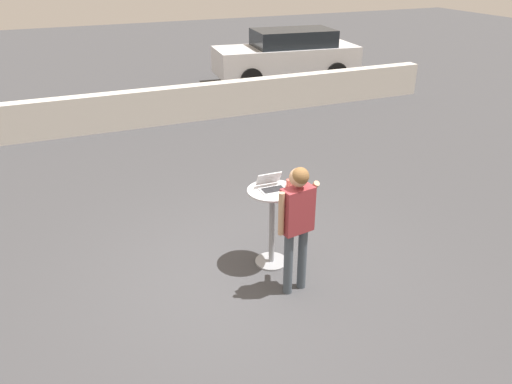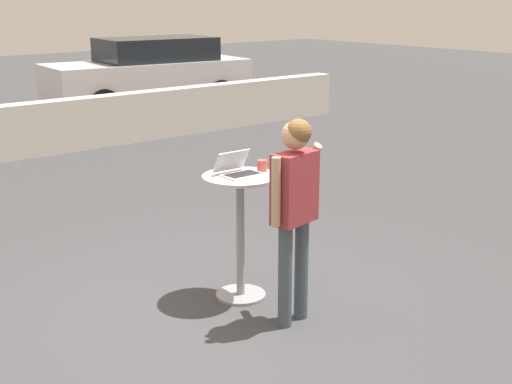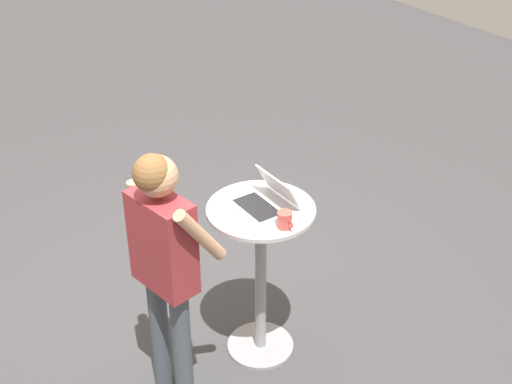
{
  "view_description": "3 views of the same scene",
  "coord_description": "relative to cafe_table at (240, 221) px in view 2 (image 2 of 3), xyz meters",
  "views": [
    {
      "loc": [
        -1.94,
        -4.88,
        3.8
      ],
      "look_at": [
        0.19,
        0.15,
        1.13
      ],
      "focal_mm": 35.0,
      "sensor_mm": 36.0,
      "label": 1
    },
    {
      "loc": [
        -3.11,
        -4.26,
        2.56
      ],
      "look_at": [
        0.41,
        -0.03,
        1.0
      ],
      "focal_mm": 50.0,
      "sensor_mm": 36.0,
      "label": 2
    },
    {
      "loc": [
        3.25,
        -1.79,
        3.31
      ],
      "look_at": [
        0.4,
        0.21,
        1.17
      ],
      "focal_mm": 50.0,
      "sensor_mm": 36.0,
      "label": 3
    }
  ],
  "objects": [
    {
      "name": "parked_car_near_street",
      "position": [
        4.69,
        9.06,
        0.13
      ],
      "size": [
        4.55,
        2.12,
        1.59
      ],
      "color": "silver",
      "rests_on": "ground_plane"
    },
    {
      "name": "ground_plane",
      "position": [
        -0.44,
        -0.22,
        -0.69
      ],
      "size": [
        50.0,
        50.0,
        0.0
      ],
      "primitive_type": "plane",
      "color": "#3D3D3F"
    },
    {
      "name": "cafe_table",
      "position": [
        0.0,
        0.0,
        0.0
      ],
      "size": [
        0.64,
        0.64,
        1.08
      ],
      "color": "gray",
      "rests_on": "ground_plane"
    },
    {
      "name": "laptop",
      "position": [
        0.0,
        0.03,
        0.44
      ],
      "size": [
        0.33,
        0.3,
        0.19
      ],
      "color": "silver",
      "rests_on": "cafe_table"
    },
    {
      "name": "coffee_mug",
      "position": [
        0.23,
        -0.01,
        0.45
      ],
      "size": [
        0.12,
        0.08,
        0.1
      ],
      "color": "#C14C42",
      "rests_on": "cafe_table"
    },
    {
      "name": "standing_person",
      "position": [
        0.01,
        -0.65,
        0.35
      ],
      "size": [
        0.52,
        0.4,
        1.65
      ],
      "color": "#424C56",
      "rests_on": "ground_plane"
    }
  ]
}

